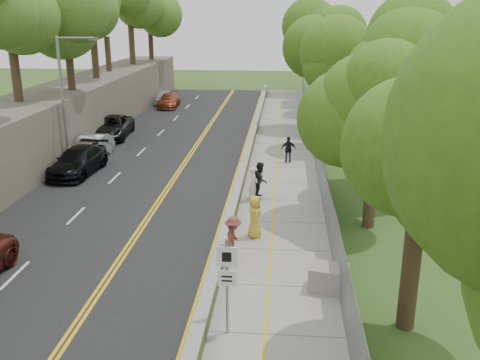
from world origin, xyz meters
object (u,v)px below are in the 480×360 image
object	(u,v)px
streetlight	(66,93)
person_far	(289,150)
painter_0	(255,217)
signpost	(227,276)
construction_barrel	(304,124)
concrete_block	(329,278)

from	to	relation	value
streetlight	person_far	world-z (taller)	streetlight
streetlight	painter_0	bearing A→B (deg)	-39.35
signpost	construction_barrel	size ratio (longest dim) A/B	3.49
streetlight	concrete_block	bearing A→B (deg)	-43.63
construction_barrel	concrete_block	size ratio (longest dim) A/B	0.68
concrete_block	person_far	distance (m)	16.33
streetlight	person_far	size ratio (longest dim) A/B	4.74
painter_0	streetlight	bearing A→B (deg)	35.43
person_far	construction_barrel	bearing A→B (deg)	-98.42
concrete_block	painter_0	bearing A→B (deg)	123.48
concrete_block	painter_0	xyz separation A→B (m)	(-2.85, 4.31, 0.50)
construction_barrel	person_far	bearing A→B (deg)	-97.46
streetlight	concrete_block	xyz separation A→B (m)	(14.76, -14.08, -4.15)
construction_barrel	painter_0	distance (m)	21.94
construction_barrel	person_far	distance (m)	9.90
streetlight	painter_0	distance (m)	15.83
streetlight	construction_barrel	bearing A→B (deg)	39.29
construction_barrel	concrete_block	world-z (taller)	construction_barrel
streetlight	painter_0	xyz separation A→B (m)	(11.91, -9.77, -3.65)
streetlight	person_far	bearing A→B (deg)	9.30
signpost	concrete_block	xyz separation A→B (m)	(3.25, 2.94, -1.48)
signpost	person_far	world-z (taller)	signpost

